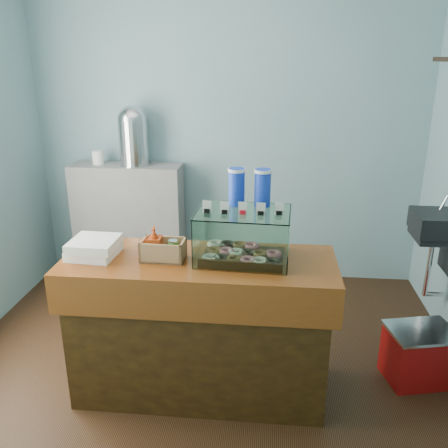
# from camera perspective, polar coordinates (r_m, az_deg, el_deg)

# --- Properties ---
(ground) EXTENTS (3.50, 3.50, 0.00)m
(ground) POSITION_cam_1_polar(r_m,az_deg,el_deg) (3.44, -2.13, -16.43)
(ground) COLOR black
(ground) RESTS_ON ground
(room_shell) EXTENTS (3.54, 3.04, 2.82)m
(room_shell) POSITION_cam_1_polar(r_m,az_deg,el_deg) (2.81, -2.02, 13.13)
(room_shell) COLOR #6F9CA2
(room_shell) RESTS_ON ground
(counter) EXTENTS (1.60, 0.60, 0.90)m
(counter) POSITION_cam_1_polar(r_m,az_deg,el_deg) (2.97, -2.92, -12.12)
(counter) COLOR #442B0D
(counter) RESTS_ON ground
(back_shelf) EXTENTS (1.00, 0.32, 1.10)m
(back_shelf) POSITION_cam_1_polar(r_m,az_deg,el_deg) (4.52, -11.29, 0.17)
(back_shelf) COLOR gray
(back_shelf) RESTS_ON ground
(display_case) EXTENTS (0.55, 0.42, 0.51)m
(display_case) POSITION_cam_1_polar(r_m,az_deg,el_deg) (2.74, 2.38, -0.92)
(display_case) COLOR #311D0E
(display_case) RESTS_ON counter
(condiment_crate) EXTENTS (0.26, 0.16, 0.20)m
(condiment_crate) POSITION_cam_1_polar(r_m,az_deg,el_deg) (2.77, -7.56, -2.90)
(condiment_crate) COLOR tan
(condiment_crate) RESTS_ON counter
(pastry_boxes) EXTENTS (0.29, 0.29, 0.11)m
(pastry_boxes) POSITION_cam_1_polar(r_m,az_deg,el_deg) (2.90, -15.36, -2.74)
(pastry_boxes) COLOR white
(pastry_boxes) RESTS_ON counter
(coffee_urn) EXTENTS (0.29, 0.29, 0.52)m
(coffee_urn) POSITION_cam_1_polar(r_m,az_deg,el_deg) (4.30, -10.88, 10.56)
(coffee_urn) COLOR silver
(coffee_urn) RESTS_ON back_shelf
(red_cooler) EXTENTS (0.48, 0.41, 0.37)m
(red_cooler) POSITION_cam_1_polar(r_m,az_deg,el_deg) (3.44, 22.41, -14.32)
(red_cooler) COLOR #A90E0D
(red_cooler) RESTS_ON ground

